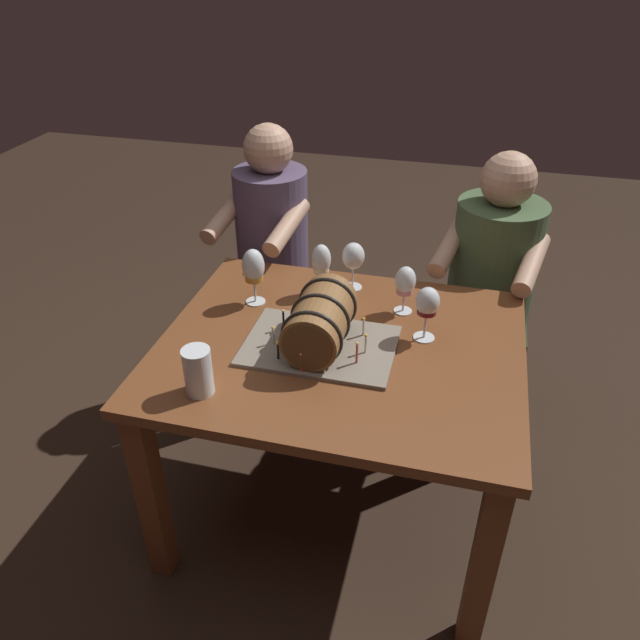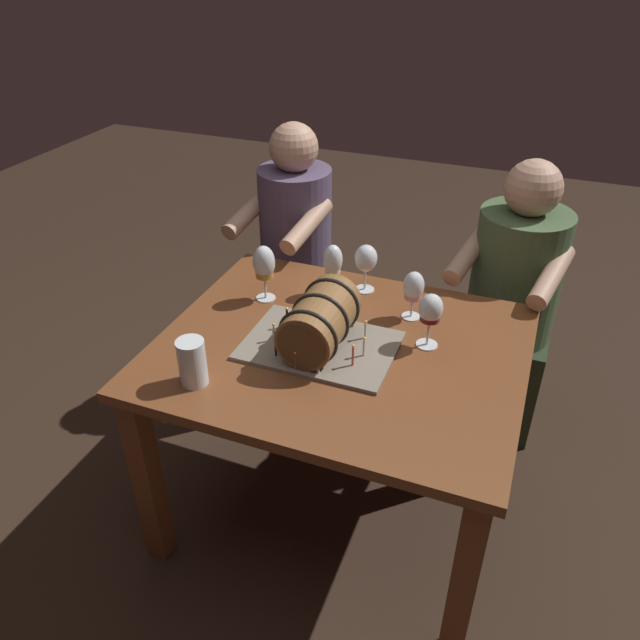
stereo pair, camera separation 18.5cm
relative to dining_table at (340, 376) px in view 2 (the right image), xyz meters
name	(u,v)px [view 2 (the right image)]	position (x,y,z in m)	size (l,w,h in m)	color
ground_plane	(337,505)	(0.00, 0.00, -0.61)	(8.00, 8.00, 0.00)	#332319
dining_table	(340,376)	(0.00, 0.00, 0.00)	(1.12, 0.93, 0.73)	brown
barrel_cake	(320,324)	(-0.06, -0.03, 0.20)	(0.46, 0.32, 0.19)	gray
wine_glass_amber	(264,265)	(-0.34, 0.18, 0.25)	(0.08, 0.08, 0.20)	white
wine_glass_rose	(413,288)	(0.16, 0.24, 0.23)	(0.07, 0.07, 0.17)	white
wine_glass_empty	(366,259)	(-0.04, 0.36, 0.24)	(0.08, 0.08, 0.18)	white
wine_glass_white	(333,262)	(-0.14, 0.30, 0.24)	(0.07, 0.07, 0.19)	white
wine_glass_red	(431,311)	(0.25, 0.10, 0.24)	(0.07, 0.07, 0.18)	white
beer_pint	(192,364)	(-0.33, -0.32, 0.18)	(0.08, 0.08, 0.14)	white
person_seated_left	(296,274)	(-0.46, 0.71, -0.08)	(0.38, 0.48, 1.19)	#372D40
person_seated_right	(508,314)	(0.46, 0.71, -0.08)	(0.45, 0.52, 1.16)	#2A3A24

